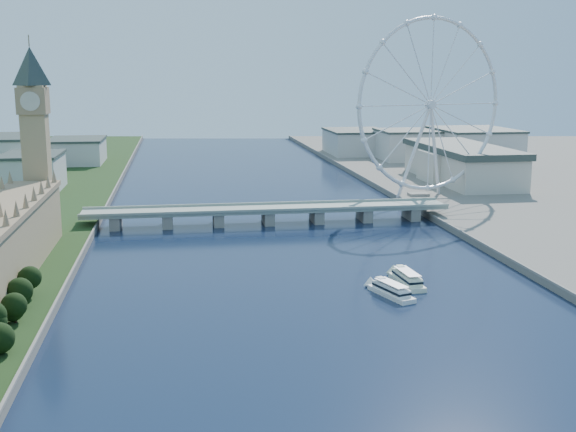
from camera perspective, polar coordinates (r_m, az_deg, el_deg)
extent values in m
cube|color=tan|center=(412.26, -19.22, 4.14)|extent=(13.00, 13.00, 80.00)
cube|color=#937A59|center=(409.88, -19.51, 8.58)|extent=(15.00, 15.00, 14.00)
pyramid|color=#2D3833|center=(409.84, -19.77, 12.49)|extent=(20.02, 20.02, 20.00)
cube|color=gray|center=(435.55, -1.60, 0.52)|extent=(220.00, 22.00, 2.00)
cube|color=gray|center=(434.85, -13.45, -0.44)|extent=(6.00, 20.00, 7.50)
cube|color=gray|center=(433.31, -9.50, -0.32)|extent=(6.00, 20.00, 7.50)
cube|color=gray|center=(433.86, -5.53, -0.21)|extent=(6.00, 20.00, 7.50)
cube|color=gray|center=(436.46, -1.60, -0.09)|extent=(6.00, 20.00, 7.50)
cube|color=gray|center=(441.10, 2.27, 0.03)|extent=(6.00, 20.00, 7.50)
cube|color=gray|center=(447.71, 6.04, 0.14)|extent=(6.00, 20.00, 7.50)
cube|color=gray|center=(456.19, 9.69, 0.25)|extent=(6.00, 20.00, 7.50)
torus|color=silver|center=(510.31, 11.21, 8.62)|extent=(113.60, 39.12, 118.60)
cylinder|color=silver|center=(510.31, 11.21, 8.62)|extent=(7.25, 6.61, 6.00)
cube|color=gray|center=(525.30, 10.27, 1.70)|extent=(14.00, 10.00, 2.00)
cube|color=beige|center=(569.70, -19.52, 3.19)|extent=(40.00, 60.00, 26.00)
cube|color=beige|center=(665.01, -21.52, 4.38)|extent=(60.00, 80.00, 32.00)
cube|color=beige|center=(735.05, -16.33, 4.90)|extent=(50.00, 70.00, 22.00)
cube|color=beige|center=(745.68, 9.56, 5.52)|extent=(60.00, 60.00, 28.00)
cube|color=beige|center=(748.09, 14.43, 5.41)|extent=(70.00, 90.00, 30.00)
cube|color=beige|center=(792.13, 5.44, 5.80)|extent=(60.00, 80.00, 24.00)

